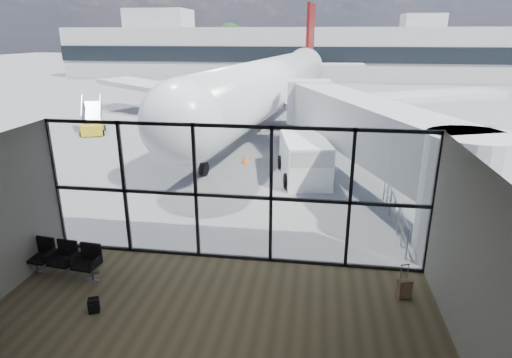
% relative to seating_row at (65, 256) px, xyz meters
% --- Properties ---
extents(ground, '(220.00, 220.00, 0.00)m').
position_rel_seating_row_xyz_m(ground, '(4.92, 41.67, -0.59)').
color(ground, slate).
rests_on(ground, ground).
extents(lounge_shell, '(12.02, 8.01, 4.51)m').
position_rel_seating_row_xyz_m(lounge_shell, '(4.92, -3.13, 2.06)').
color(lounge_shell, brown).
rests_on(lounge_shell, ground).
extents(glass_curtain_wall, '(12.10, 0.12, 4.50)m').
position_rel_seating_row_xyz_m(glass_curtain_wall, '(4.92, 1.67, 1.66)').
color(glass_curtain_wall, white).
rests_on(glass_curtain_wall, ground).
extents(jet_bridge, '(8.00, 16.50, 4.33)m').
position_rel_seating_row_xyz_m(jet_bridge, '(9.83, 8.75, 2.17)').
color(jet_bridge, '#A3A7A9').
rests_on(jet_bridge, ground).
extents(apron_railing, '(0.06, 5.46, 1.11)m').
position_rel_seating_row_xyz_m(apron_railing, '(10.52, 5.17, 0.13)').
color(apron_railing, gray).
rests_on(apron_railing, ground).
extents(far_terminal, '(80.00, 12.20, 11.00)m').
position_rel_seating_row_xyz_m(far_terminal, '(4.34, 63.64, 3.62)').
color(far_terminal, '#A1A19D').
rests_on(far_terminal, ground).
extents(tree_0, '(4.95, 4.95, 7.12)m').
position_rel_seating_row_xyz_m(tree_0, '(-40.08, 73.67, 4.04)').
color(tree_0, '#382619').
rests_on(tree_0, ground).
extents(tree_1, '(5.61, 5.61, 8.07)m').
position_rel_seating_row_xyz_m(tree_1, '(-34.08, 73.67, 4.66)').
color(tree_1, '#382619').
rests_on(tree_1, ground).
extents(tree_2, '(6.27, 6.27, 9.03)m').
position_rel_seating_row_xyz_m(tree_2, '(-28.08, 73.67, 5.28)').
color(tree_2, '#382619').
rests_on(tree_2, ground).
extents(tree_3, '(4.95, 4.95, 7.12)m').
position_rel_seating_row_xyz_m(tree_3, '(-22.08, 73.67, 4.04)').
color(tree_3, '#382619').
rests_on(tree_3, ground).
extents(tree_4, '(5.61, 5.61, 8.07)m').
position_rel_seating_row_xyz_m(tree_4, '(-16.08, 73.67, 4.66)').
color(tree_4, '#382619').
rests_on(tree_4, ground).
extents(tree_5, '(6.27, 6.27, 9.03)m').
position_rel_seating_row_xyz_m(tree_5, '(-10.08, 73.67, 5.28)').
color(tree_5, '#382619').
rests_on(tree_5, ground).
extents(seating_row, '(2.40, 0.90, 1.07)m').
position_rel_seating_row_xyz_m(seating_row, '(0.00, 0.00, 0.00)').
color(seating_row, gray).
rests_on(seating_row, ground).
extents(backpack, '(0.33, 0.33, 0.42)m').
position_rel_seating_row_xyz_m(backpack, '(1.80, -1.71, -0.39)').
color(backpack, black).
rests_on(backpack, ground).
extents(suitcase, '(0.42, 0.35, 1.01)m').
position_rel_seating_row_xyz_m(suitcase, '(10.07, 0.16, -0.29)').
color(suitcase, '#86634A').
rests_on(suitcase, ground).
extents(airliner, '(34.67, 40.35, 10.42)m').
position_rel_seating_row_xyz_m(airliner, '(3.76, 25.37, 2.58)').
color(airliner, silver).
rests_on(airliner, ground).
extents(service_van, '(3.02, 5.12, 2.10)m').
position_rel_seating_row_xyz_m(service_van, '(6.87, 10.34, 0.49)').
color(service_van, white).
rests_on(service_van, ground).
extents(belt_loader, '(2.59, 3.78, 1.66)m').
position_rel_seating_row_xyz_m(belt_loader, '(-2.60, 25.03, -0.03)').
color(belt_loader, black).
rests_on(belt_loader, ground).
extents(mobile_stairs, '(2.51, 3.35, 2.15)m').
position_rel_seating_row_xyz_m(mobile_stairs, '(-9.11, 18.61, -0.08)').
color(mobile_stairs, gold).
rests_on(mobile_stairs, ground).
extents(traffic_cone_a, '(0.38, 0.38, 0.54)m').
position_rel_seating_row_xyz_m(traffic_cone_a, '(3.43, 12.47, -0.33)').
color(traffic_cone_a, '#FF640D').
rests_on(traffic_cone_a, ground).
extents(traffic_cone_b, '(0.44, 0.44, 0.62)m').
position_rel_seating_row_xyz_m(traffic_cone_b, '(6.25, 13.99, -0.29)').
color(traffic_cone_b, orange).
rests_on(traffic_cone_b, ground).
extents(traffic_cone_c, '(0.39, 0.39, 0.55)m').
position_rel_seating_row_xyz_m(traffic_cone_c, '(9.92, 18.67, -0.33)').
color(traffic_cone_c, '#F9590D').
rests_on(traffic_cone_c, ground).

